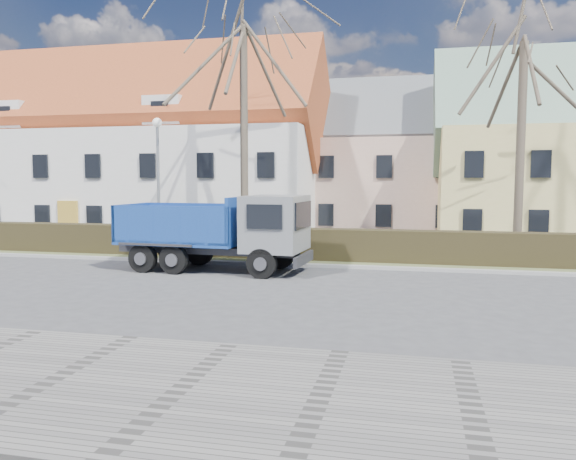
% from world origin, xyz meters
% --- Properties ---
extents(ground, '(120.00, 120.00, 0.00)m').
position_xyz_m(ground, '(0.00, 0.00, 0.00)').
color(ground, '#3F3F42').
extents(sidewalk_near, '(80.00, 5.00, 0.08)m').
position_xyz_m(sidewalk_near, '(0.00, -8.50, 0.04)').
color(sidewalk_near, slate).
rests_on(sidewalk_near, ground).
extents(curb_far, '(80.00, 0.30, 0.12)m').
position_xyz_m(curb_far, '(0.00, 4.60, 0.06)').
color(curb_far, gray).
rests_on(curb_far, ground).
extents(grass_strip, '(80.00, 3.00, 0.10)m').
position_xyz_m(grass_strip, '(0.00, 6.20, 0.05)').
color(grass_strip, '#4E5731').
rests_on(grass_strip, ground).
extents(hedge, '(60.00, 0.90, 1.30)m').
position_xyz_m(hedge, '(0.00, 6.00, 0.65)').
color(hedge, black).
rests_on(hedge, ground).
extents(building_white, '(26.80, 10.80, 9.50)m').
position_xyz_m(building_white, '(-13.00, 16.00, 4.75)').
color(building_white, silver).
rests_on(building_white, ground).
extents(building_pink, '(10.80, 8.80, 8.00)m').
position_xyz_m(building_pink, '(4.00, 20.00, 4.00)').
color(building_pink, tan).
rests_on(building_pink, ground).
extents(tree_1, '(9.20, 9.20, 12.65)m').
position_xyz_m(tree_1, '(-2.00, 8.50, 6.33)').
color(tree_1, '#4B4134').
rests_on(tree_1, ground).
extents(tree_2, '(8.00, 8.00, 11.00)m').
position_xyz_m(tree_2, '(10.00, 8.50, 5.50)').
color(tree_2, '#4B4134').
rests_on(tree_2, ground).
extents(dump_truck, '(7.42, 3.10, 2.91)m').
position_xyz_m(dump_truck, '(-1.72, 2.96, 1.46)').
color(dump_truck, navy).
rests_on(dump_truck, ground).
extents(streetlight, '(0.49, 0.49, 6.21)m').
position_xyz_m(streetlight, '(-5.61, 7.00, 3.11)').
color(streetlight, '#929597').
rests_on(streetlight, ground).
extents(cart_frame, '(0.87, 0.69, 0.70)m').
position_xyz_m(cart_frame, '(-3.20, 4.39, 0.35)').
color(cart_frame, silver).
rests_on(cart_frame, ground).
extents(parked_car_a, '(4.07, 2.17, 1.32)m').
position_xyz_m(parked_car_a, '(-6.26, 9.75, 0.66)').
color(parked_car_a, black).
rests_on(parked_car_a, ground).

